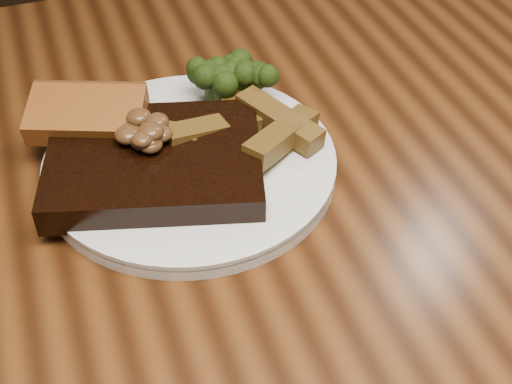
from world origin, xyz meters
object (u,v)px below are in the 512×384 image
potato_wedges (267,141)px  garlic_bread (90,132)px  steak (155,163)px  dining_table (269,286)px  plate (191,165)px  chair_far (8,117)px

potato_wedges → garlic_bread: bearing=156.1°
garlic_bread → potato_wedges: size_ratio=0.88×
steak → potato_wedges: 0.10m
dining_table → garlic_bread: 0.22m
potato_wedges → plate: bearing=171.5°
dining_table → garlic_bread: (-0.13, 0.14, 0.12)m
chair_far → garlic_bread: bearing=84.0°
plate → steak: size_ratio=1.44×
dining_table → steak: (-0.08, 0.07, 0.12)m
dining_table → chair_far: 0.65m
dining_table → plate: (-0.05, 0.08, 0.10)m
dining_table → potato_wedges: bearing=73.1°
chair_far → steak: (0.14, -0.52, 0.28)m
garlic_bread → plate: bearing=-13.9°
dining_table → plate: size_ratio=6.09×
dining_table → garlic_bread: bearing=133.3°
steak → plate: bearing=30.1°
dining_table → garlic_bread: garlic_bread is taller
chair_far → dining_table: bearing=92.7°
dining_table → plate: 0.14m
dining_table → plate: bearing=121.2°
garlic_bread → steak: bearing=-33.5°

